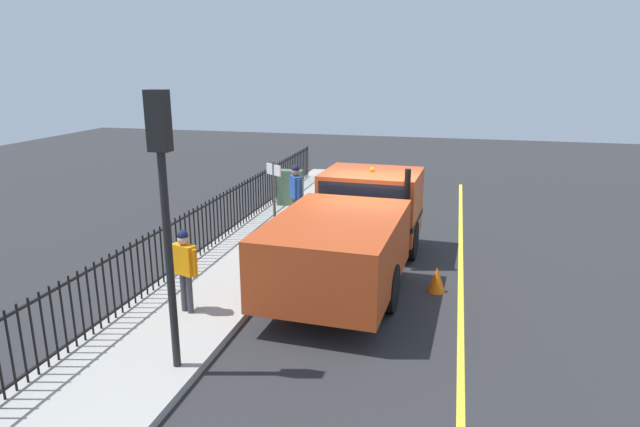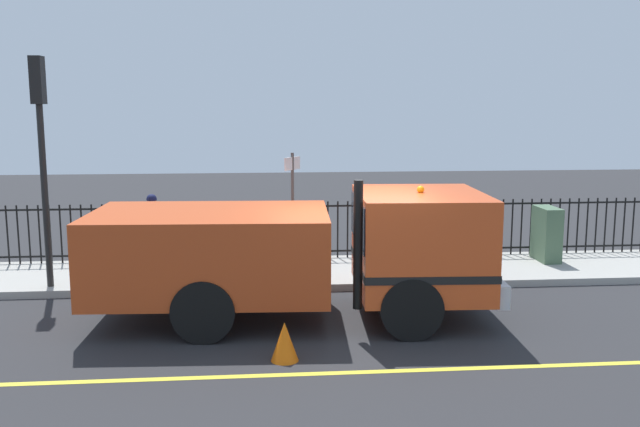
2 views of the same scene
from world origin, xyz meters
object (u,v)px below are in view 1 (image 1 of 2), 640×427
(worker_standing, at_px, (296,189))
(traffic_cone, at_px, (437,280))
(utility_cabinet, at_px, (290,188))
(street_sign, at_px, (274,202))
(traffic_light_near, at_px, (163,178))
(pedestrian_distant, at_px, (185,262))
(work_truck, at_px, (356,224))

(worker_standing, height_order, traffic_cone, worker_standing)
(worker_standing, bearing_deg, traffic_cone, 14.66)
(worker_standing, relative_size, utility_cabinet, 1.54)
(worker_standing, relative_size, street_sign, 0.73)
(worker_standing, relative_size, traffic_light_near, 0.43)
(pedestrian_distant, xyz_separation_m, street_sign, (-0.85, -2.74, 0.54))
(pedestrian_distant, relative_size, traffic_light_near, 0.38)
(pedestrian_distant, xyz_separation_m, utility_cabinet, (0.49, -8.32, -0.41))
(street_sign, bearing_deg, traffic_light_near, 88.67)
(traffic_light_near, xyz_separation_m, utility_cabinet, (1.24, -10.13, -2.40))
(pedestrian_distant, distance_m, traffic_light_near, 2.80)
(street_sign, bearing_deg, pedestrian_distant, 72.75)
(utility_cabinet, relative_size, street_sign, 0.47)
(work_truck, bearing_deg, traffic_light_near, -109.15)
(worker_standing, xyz_separation_m, pedestrian_distant, (0.42, 5.92, -0.11))
(worker_standing, height_order, street_sign, street_sign)
(pedestrian_distant, relative_size, utility_cabinet, 1.38)
(work_truck, distance_m, traffic_cone, 2.17)
(worker_standing, bearing_deg, street_sign, -27.47)
(work_truck, bearing_deg, pedestrian_distant, -128.98)
(utility_cabinet, relative_size, traffic_cone, 2.12)
(worker_standing, relative_size, pedestrian_distant, 1.11)
(work_truck, bearing_deg, traffic_cone, -14.19)
(utility_cabinet, bearing_deg, traffic_light_near, 96.96)
(work_truck, distance_m, utility_cabinet, 6.21)
(pedestrian_distant, xyz_separation_m, traffic_cone, (-4.56, -2.44, -0.86))
(traffic_cone, bearing_deg, utility_cabinet, -49.36)
(worker_standing, height_order, utility_cabinet, worker_standing)
(traffic_cone, bearing_deg, pedestrian_distant, 28.14)
(worker_standing, height_order, traffic_light_near, traffic_light_near)
(pedestrian_distant, bearing_deg, worker_standing, 105.27)
(work_truck, height_order, traffic_light_near, traffic_light_near)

